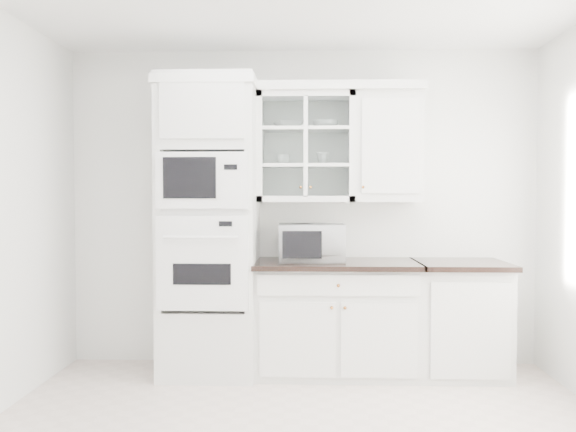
{
  "coord_description": "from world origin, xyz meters",
  "views": [
    {
      "loc": [
        0.04,
        -3.11,
        1.45
      ],
      "look_at": [
        -0.1,
        1.05,
        1.3
      ],
      "focal_mm": 35.0,
      "sensor_mm": 36.0,
      "label": 1
    }
  ],
  "objects": [
    {
      "name": "oven_column",
      "position": [
        -0.75,
        1.42,
        1.2
      ],
      "size": [
        0.76,
        0.68,
        2.4
      ],
      "color": "silver",
      "rests_on": "ground"
    },
    {
      "name": "countertop_microwave",
      "position": [
        0.07,
        1.44,
        1.07
      ],
      "size": [
        0.55,
        0.46,
        0.3
      ],
      "primitive_type": "imported",
      "rotation": [
        0.0,
        0.0,
        3.19
      ],
      "color": "white",
      "rests_on": "base_cabinet_run"
    },
    {
      "name": "cup_b",
      "position": [
        0.18,
        1.6,
        1.76
      ],
      "size": [
        0.14,
        0.14,
        0.1
      ],
      "primitive_type": "imported",
      "rotation": [
        0.0,
        0.0,
        -0.26
      ],
      "color": "white",
      "rests_on": "upper_cabinet_glass"
    },
    {
      "name": "bowl_b",
      "position": [
        0.2,
        1.59,
        2.04
      ],
      "size": [
        0.22,
        0.22,
        0.07
      ],
      "primitive_type": "imported",
      "rotation": [
        0.0,
        0.0,
        -0.07
      ],
      "color": "white",
      "rests_on": "upper_cabinet_glass"
    },
    {
      "name": "upper_cabinet_glass",
      "position": [
        0.03,
        1.58,
        1.85
      ],
      "size": [
        0.8,
        0.33,
        0.9
      ],
      "color": "silver",
      "rests_on": "room_shell"
    },
    {
      "name": "upper_cabinet_solid",
      "position": [
        0.71,
        1.58,
        1.85
      ],
      "size": [
        0.55,
        0.33,
        0.9
      ],
      "primitive_type": "cube",
      "color": "silver",
      "rests_on": "room_shell"
    },
    {
      "name": "bowl_a",
      "position": [
        -0.12,
        1.6,
        2.04
      ],
      "size": [
        0.31,
        0.31,
        0.06
      ],
      "primitive_type": "imported",
      "rotation": [
        0.0,
        0.0,
        0.34
      ],
      "color": "white",
      "rests_on": "upper_cabinet_glass"
    },
    {
      "name": "cup_a",
      "position": [
        -0.16,
        1.6,
        1.75
      ],
      "size": [
        0.13,
        0.13,
        0.09
      ],
      "primitive_type": "imported",
      "rotation": [
        0.0,
        0.0,
        -0.2
      ],
      "color": "white",
      "rests_on": "upper_cabinet_glass"
    },
    {
      "name": "room_shell",
      "position": [
        0.0,
        0.43,
        1.78
      ],
      "size": [
        4.0,
        3.5,
        2.7
      ],
      "color": "white",
      "rests_on": "ground"
    },
    {
      "name": "extra_base_cabinet",
      "position": [
        1.28,
        1.45,
        0.46
      ],
      "size": [
        0.72,
        0.67,
        0.92
      ],
      "color": "silver",
      "rests_on": "ground"
    },
    {
      "name": "crown_molding",
      "position": [
        -0.07,
        1.56,
        2.33
      ],
      "size": [
        2.14,
        0.38,
        0.07
      ],
      "primitive_type": "cube",
      "color": "white",
      "rests_on": "room_shell"
    },
    {
      "name": "base_cabinet_run",
      "position": [
        0.28,
        1.45,
        0.46
      ],
      "size": [
        1.32,
        0.67,
        0.92
      ],
      "color": "silver",
      "rests_on": "ground"
    }
  ]
}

